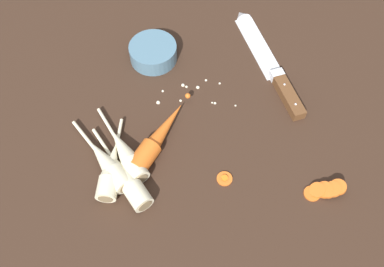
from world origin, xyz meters
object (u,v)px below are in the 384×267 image
Objects in this scene: chefs_knife at (266,58)px; parsnip_front at (111,170)px; parsnip_mid_right at (127,179)px; prep_bowl at (153,52)px; parsnip_back at (107,164)px; carrot_slice_stray_near at (225,178)px; whole_carrot at (158,138)px; parsnip_mid_left at (126,154)px; carrot_slice_stack at (325,190)px.

parsnip_front reaches higher than chefs_knife.
parsnip_mid_right is 32.39cm from prep_bowl.
parsnip_back is (-4.32, 2.74, 0.00)cm from parsnip_mid_right.
carrot_slice_stray_near is at bearing -58.12° from prep_bowl.
whole_carrot is 15.76cm from carrot_slice_stray_near.
parsnip_front is 1.19× the size of parsnip_back.
parsnip_mid_right is 19.01cm from carrot_slice_stray_near.
parsnip_mid_right is (1.13, -5.28, -0.00)cm from parsnip_mid_left.
carrot_slice_stack is 2.54× the size of carrot_slice_stray_near.
parsnip_mid_left is 39.37cm from carrot_slice_stack.
parsnip_front is 3.65cm from parsnip_mid_right.
parsnip_back is at bearing -141.51° from parsnip_mid_left.
prep_bowl is (4.61, 29.64, 0.17)cm from parsnip_back.
parsnip_mid_left is at bearing 102.05° from parsnip_mid_right.
carrot_slice_stray_near is at bearing 177.60° from carrot_slice_stack.
chefs_knife is at bearing 109.45° from carrot_slice_stack.
carrot_slice_stack is at bearing -4.93° from parsnip_mid_left.
parsnip_front is 1.08× the size of parsnip_mid_left.
parsnip_mid_right is 2.20× the size of carrot_slice_stack.
parsnip_front and parsnip_mid_right have the same top height.
parsnip_mid_left is 0.99× the size of parsnip_mid_right.
parsnip_back is 1.98× the size of carrot_slice_stack.
chefs_knife is 26.42cm from prep_bowl.
parsnip_mid_right is 1.12× the size of parsnip_back.
parsnip_back is (-0.95, 1.35, -0.00)cm from parsnip_front.
chefs_knife is 1.79× the size of parsnip_front.
parsnip_front and parsnip_back have the same top height.
parsnip_mid_right is at bearing -90.52° from prep_bowl.
parsnip_back is (-8.97, -6.79, -0.12)cm from whole_carrot.
parsnip_mid_left is at bearing 59.99° from parsnip_front.
parsnip_mid_right is (-4.65, -9.54, -0.12)cm from whole_carrot.
prep_bowl is at bearing 87.00° from parsnip_mid_left.
parsnip_front is 31.21cm from prep_bowl.
chefs_knife is 2.12× the size of parsnip_back.
chefs_knife reaches higher than carrot_slice_stray_near.
carrot_slice_stack is (39.22, -3.38, -1.02)cm from parsnip_mid_left.
parsnip_front is 2.35× the size of carrot_slice_stack.
parsnip_mid_left is at bearing -133.53° from chefs_knife.
parsnip_mid_right and prep_bowl have the same top height.
parsnip_front and prep_bowl have the same top height.
whole_carrot is 34.32cm from carrot_slice_stack.
parsnip_mid_left is at bearing 38.49° from parsnip_back.
whole_carrot is at bearing 45.42° from parsnip_front.
parsnip_mid_right reaches higher than carrot_slice_stray_near.
whole_carrot is 7.18cm from parsnip_mid_left.
prep_bowl is at bearing 121.88° from carrot_slice_stray_near.
chefs_knife is at bearing 52.35° from parsnip_mid_right.
whole_carrot is 6.55× the size of carrot_slice_stray_near.
parsnip_mid_left is (2.24, 3.88, -0.00)cm from parsnip_front.
carrot_slice_stray_near is at bearing 3.39° from parsnip_front.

